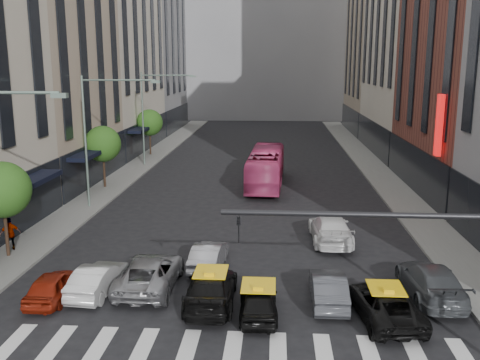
% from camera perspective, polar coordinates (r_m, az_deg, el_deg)
% --- Properties ---
extents(sidewalk_left, '(3.00, 96.00, 0.15)m').
position_cam_1_polar(sidewalk_left, '(48.43, -12.41, 0.27)').
color(sidewalk_left, slate).
rests_on(sidewalk_left, ground).
extents(sidewalk_right, '(3.00, 96.00, 0.15)m').
position_cam_1_polar(sidewalk_right, '(47.46, 15.32, -0.12)').
color(sidewalk_right, slate).
rests_on(sidewalk_right, ground).
extents(building_left_b, '(8.00, 16.00, 24.00)m').
position_cam_1_polar(building_left_b, '(47.49, -20.36, 14.06)').
color(building_left_b, tan).
rests_on(building_left_b, ground).
extents(building_left_d, '(8.00, 18.00, 30.00)m').
position_cam_1_polar(building_left_d, '(82.84, -9.75, 15.61)').
color(building_left_d, gray).
rests_on(building_left_d, ground).
extents(building_right_b, '(8.00, 18.00, 26.00)m').
position_cam_1_polar(building_right_b, '(45.13, 24.16, 15.18)').
color(building_right_b, brown).
rests_on(building_right_b, ground).
extents(building_right_d, '(8.00, 18.00, 28.00)m').
position_cam_1_polar(building_right_d, '(81.94, 14.92, 14.72)').
color(building_right_d, tan).
rests_on(building_right_d, ground).
extents(building_far, '(30.00, 10.00, 36.00)m').
position_cam_1_polar(building_far, '(100.81, 2.85, 16.84)').
color(building_far, gray).
rests_on(building_far, ground).
extents(tree_near, '(2.88, 2.88, 4.95)m').
position_cam_1_polar(tree_near, '(29.63, -24.03, -0.97)').
color(tree_near, black).
rests_on(tree_near, sidewalk_left).
extents(tree_mid, '(2.88, 2.88, 4.95)m').
position_cam_1_polar(tree_mid, '(44.14, -14.43, 3.74)').
color(tree_mid, black).
rests_on(tree_mid, sidewalk_left).
extents(tree_far, '(2.88, 2.88, 4.95)m').
position_cam_1_polar(tree_far, '(59.43, -9.63, 6.05)').
color(tree_far, black).
rests_on(tree_far, sidewalk_left).
extents(streetlamp_mid, '(5.38, 0.25, 9.00)m').
position_cam_1_polar(streetlamp_mid, '(37.67, -14.89, 5.77)').
color(streetlamp_mid, gray).
rests_on(streetlamp_mid, sidewalk_left).
extents(streetlamp_far, '(5.38, 0.25, 9.00)m').
position_cam_1_polar(streetlamp_far, '(53.00, -9.36, 7.78)').
color(streetlamp_far, gray).
rests_on(streetlamp_far, sidewalk_left).
extents(traffic_signal, '(10.10, 0.20, 6.00)m').
position_cam_1_polar(traffic_signal, '(16.44, 24.06, -8.06)').
color(traffic_signal, black).
rests_on(traffic_signal, ground).
extents(liberty_sign, '(0.30, 0.70, 4.00)m').
position_cam_1_polar(liberty_sign, '(37.20, 20.48, 5.49)').
color(liberty_sign, red).
rests_on(liberty_sign, ground).
extents(car_red, '(1.56, 3.73, 1.26)m').
position_cam_1_polar(car_red, '(24.57, -19.33, -10.60)').
color(car_red, maroon).
rests_on(car_red, ground).
extents(car_white_front, '(1.74, 4.14, 1.33)m').
position_cam_1_polar(car_white_front, '(24.64, -14.92, -10.15)').
color(car_white_front, '#B8B8B8').
rests_on(car_white_front, ground).
extents(car_silver, '(2.45, 5.25, 1.45)m').
position_cam_1_polar(car_silver, '(24.67, -9.57, -9.71)').
color(car_silver, gray).
rests_on(car_silver, ground).
extents(taxi_left, '(2.10, 4.98, 1.44)m').
position_cam_1_polar(taxi_left, '(22.81, -3.10, -11.45)').
color(taxi_left, black).
rests_on(taxi_left, ground).
extents(taxi_center, '(1.67, 3.82, 1.28)m').
position_cam_1_polar(taxi_center, '(21.86, 1.98, -12.77)').
color(taxi_center, black).
rests_on(taxi_center, ground).
extents(car_grey_mid, '(1.42, 4.04, 1.33)m').
position_cam_1_polar(car_grey_mid, '(23.23, 9.38, -11.30)').
color(car_grey_mid, '#414349').
rests_on(car_grey_mid, ground).
extents(taxi_right, '(2.72, 4.91, 1.30)m').
position_cam_1_polar(taxi_right, '(22.32, 15.20, -12.63)').
color(taxi_right, black).
rests_on(taxi_right, ground).
extents(car_grey_curb, '(2.22, 5.20, 1.49)m').
position_cam_1_polar(car_grey_curb, '(24.82, 19.69, -10.10)').
color(car_grey_curb, '#494D52').
rests_on(car_grey_curb, ground).
extents(car_row2_left, '(1.65, 4.08, 1.32)m').
position_cam_1_polar(car_row2_left, '(26.63, -3.36, -8.04)').
color(car_row2_left, '#9B9BA0').
rests_on(car_row2_left, ground).
extents(car_row2_right, '(2.31, 5.37, 1.54)m').
position_cam_1_polar(car_row2_right, '(30.75, 9.63, -5.17)').
color(car_row2_right, white).
rests_on(car_row2_right, ground).
extents(bus, '(3.03, 11.19, 3.09)m').
position_cam_1_polar(bus, '(44.12, 2.78, 1.34)').
color(bus, '#C83B72').
rests_on(bus, ground).
extents(pedestrian_far, '(1.11, 0.94, 1.78)m').
position_cam_1_polar(pedestrian_far, '(31.10, -23.31, -5.30)').
color(pedestrian_far, gray).
rests_on(pedestrian_far, sidewalk_left).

